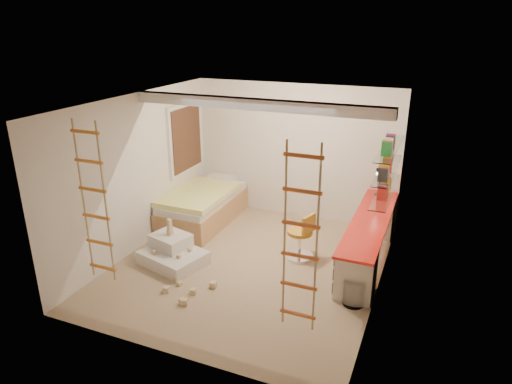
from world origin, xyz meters
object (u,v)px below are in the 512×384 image
at_px(play_platform, 173,253).
at_px(swivel_chair, 301,242).
at_px(bed, 203,206).
at_px(desk, 369,239).

bearing_deg(play_platform, swivel_chair, 26.11).
relative_size(swivel_chair, play_platform, 0.72).
bearing_deg(play_platform, bed, 100.73).
distance_m(swivel_chair, play_platform, 2.08).
bearing_deg(bed, swivel_chair, -17.38).
xyz_separation_m(desk, bed, (-3.20, 0.36, -0.07)).
bearing_deg(swivel_chair, play_platform, -153.89).
bearing_deg(swivel_chair, desk, 16.92).
height_order(bed, swivel_chair, swivel_chair).
relative_size(bed, play_platform, 1.79).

